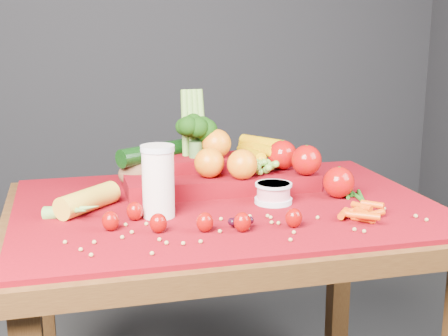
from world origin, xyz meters
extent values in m
cube|color=black|center=(0.00, 1.50, 1.25)|extent=(3.00, 0.02, 2.50)
cube|color=#331B0B|center=(0.00, 0.00, 0.72)|extent=(1.10, 0.80, 0.05)
cube|color=#331B0B|center=(-0.48, 0.33, 0.35)|extent=(0.06, 0.06, 0.70)
cube|color=#331B0B|center=(0.48, 0.33, 0.35)|extent=(0.06, 0.06, 0.70)
cube|color=#6E030C|center=(0.00, 0.00, 0.76)|extent=(1.05, 0.75, 0.01)
cylinder|color=silver|center=(-0.18, -0.07, 0.85)|extent=(0.08, 0.08, 0.17)
cylinder|color=silver|center=(-0.18, -0.07, 0.93)|extent=(0.08, 0.08, 0.01)
cylinder|color=silver|center=(0.12, -0.03, 0.77)|extent=(0.10, 0.10, 0.01)
cylinder|color=pink|center=(0.12, -0.03, 0.79)|extent=(0.08, 0.08, 0.04)
cylinder|color=silver|center=(0.12, -0.03, 0.81)|extent=(0.09, 0.09, 0.01)
ellipsoid|color=#8B0E00|center=(-0.24, -0.08, 0.78)|extent=(0.04, 0.04, 0.04)
cone|color=#17420B|center=(-0.24, -0.08, 0.81)|extent=(0.03, 0.03, 0.01)
ellipsoid|color=#8B0E00|center=(-0.30, -0.14, 0.78)|extent=(0.04, 0.04, 0.04)
cone|color=#17420B|center=(-0.30, -0.14, 0.81)|extent=(0.03, 0.03, 0.01)
ellipsoid|color=#8B0E00|center=(-0.20, -0.18, 0.78)|extent=(0.04, 0.04, 0.04)
cone|color=#17420B|center=(-0.20, -0.18, 0.81)|extent=(0.03, 0.03, 0.01)
ellipsoid|color=#8B0E00|center=(-0.10, -0.20, 0.78)|extent=(0.04, 0.04, 0.04)
cone|color=#17420B|center=(-0.10, -0.20, 0.81)|extent=(0.03, 0.03, 0.01)
ellipsoid|color=#8B0E00|center=(-0.02, -0.22, 0.78)|extent=(0.04, 0.04, 0.04)
cone|color=#17420B|center=(-0.02, -0.22, 0.81)|extent=(0.03, 0.03, 0.01)
ellipsoid|color=#8B0E00|center=(0.10, -0.22, 0.78)|extent=(0.04, 0.04, 0.04)
cone|color=#17420B|center=(0.10, -0.22, 0.81)|extent=(0.03, 0.03, 0.01)
ellipsoid|color=#8B0E00|center=(-0.18, 0.02, 0.78)|extent=(0.04, 0.04, 0.04)
cone|color=#17420B|center=(-0.18, 0.02, 0.81)|extent=(0.03, 0.03, 0.01)
cylinder|color=#BF881E|center=(-0.34, 0.02, 0.79)|extent=(0.17, 0.17, 0.06)
ellipsoid|color=brown|center=(-0.20, 0.21, 0.80)|extent=(0.11, 0.08, 0.08)
cube|color=#6E030C|center=(0.02, 0.15, 0.78)|extent=(0.52, 0.22, 0.04)
cube|color=#6E030C|center=(0.00, 0.20, 0.82)|extent=(0.28, 0.12, 0.03)
sphere|color=#A2000A|center=(0.24, 0.06, 0.85)|extent=(0.08, 0.08, 0.08)
sphere|color=#A2000A|center=(0.30, -0.02, 0.80)|extent=(0.08, 0.08, 0.08)
sphere|color=#A2000A|center=(0.20, 0.14, 0.85)|extent=(0.08, 0.08, 0.08)
sphere|color=#E05103|center=(-0.02, 0.10, 0.85)|extent=(0.08, 0.08, 0.08)
sphere|color=#E05103|center=(0.06, 0.06, 0.85)|extent=(0.08, 0.08, 0.08)
sphere|color=#E05103|center=(0.02, 0.18, 0.88)|extent=(0.08, 0.08, 0.08)
cylinder|color=#CCA101|center=(0.11, 0.22, 0.82)|extent=(0.06, 0.17, 0.04)
cylinder|color=#CCA101|center=(0.13, 0.22, 0.84)|extent=(0.04, 0.17, 0.04)
cylinder|color=#CCA101|center=(0.15, 0.22, 0.85)|extent=(0.07, 0.17, 0.04)
cylinder|color=#CCA101|center=(0.17, 0.22, 0.87)|extent=(0.11, 0.17, 0.04)
cylinder|color=#3F662D|center=(-0.03, 0.20, 0.86)|extent=(0.04, 0.04, 0.04)
cylinder|color=olive|center=(-0.06, 0.24, 0.92)|extent=(0.03, 0.06, 0.22)
cylinder|color=olive|center=(-0.04, 0.24, 0.92)|extent=(0.02, 0.06, 0.22)
cylinder|color=olive|center=(-0.02, 0.24, 0.92)|extent=(0.02, 0.06, 0.22)
cylinder|color=olive|center=(-0.01, 0.24, 0.92)|extent=(0.03, 0.06, 0.22)
cylinder|color=black|center=(-0.14, 0.24, 0.85)|extent=(0.24, 0.17, 0.05)
camera|label=1|loc=(-0.38, -1.47, 1.22)|focal=50.00mm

